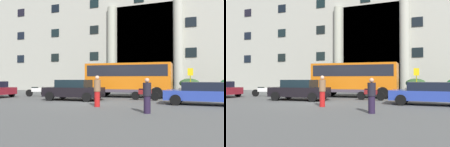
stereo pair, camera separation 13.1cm
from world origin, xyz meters
TOP-DOWN VIEW (x-y plane):
  - ground_plane at (0.00, 0.00)m, footprint 80.00×64.00m
  - office_building_facade at (0.00, 17.48)m, footprint 42.20×9.77m
  - orange_minibus at (1.16, 5.50)m, footprint 7.09×3.09m
  - bus_stop_sign at (5.92, 7.03)m, footprint 0.44×0.08m
  - hedge_planter_far_west at (-6.71, 10.30)m, footprint 1.48×0.83m
  - hedge_planter_west at (5.58, 10.79)m, footprint 1.97×0.96m
  - hedge_planter_entrance_left at (0.99, 10.89)m, footprint 2.06×0.92m
  - parked_coupe_end at (-1.60, 1.28)m, footprint 4.20×2.29m
  - parked_sedan_far at (7.06, 1.23)m, footprint 4.50×1.99m
  - motorcycle_far_end at (-6.43, 3.24)m, footprint 1.98×0.64m
  - motorcycle_near_kerb at (3.06, 3.10)m, footprint 2.04×0.55m
  - scooter_by_planter at (-1.32, 3.40)m, footprint 1.95×0.64m
  - pedestrian_woman_dark_dress at (1.66, -1.84)m, footprint 0.36×0.36m
  - pedestrian_man_crossing at (4.78, -3.38)m, footprint 0.36×0.36m

SIDE VIEW (x-z plane):
  - ground_plane at x=0.00m, z-range -0.12..0.00m
  - scooter_by_planter at x=-1.32m, z-range 0.01..0.90m
  - motorcycle_far_end at x=-6.43m, z-range 0.01..0.90m
  - motorcycle_near_kerb at x=3.06m, z-range 0.01..0.91m
  - hedge_planter_far_west at x=-6.71m, z-range -0.02..1.32m
  - parked_sedan_far at x=7.06m, z-range 0.03..1.35m
  - parked_coupe_end at x=-1.60m, z-range 0.02..1.47m
  - hedge_planter_west at x=5.58m, z-range -0.03..1.52m
  - pedestrian_man_crossing at x=4.78m, z-range 0.00..1.55m
  - hedge_planter_entrance_left at x=0.99m, z-range -0.03..1.63m
  - pedestrian_woman_dark_dress at x=1.66m, z-range 0.01..1.70m
  - bus_stop_sign at x=5.92m, z-range 0.29..2.68m
  - orange_minibus at x=1.16m, z-range 0.27..3.05m
  - office_building_facade at x=0.00m, z-range -0.01..19.48m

